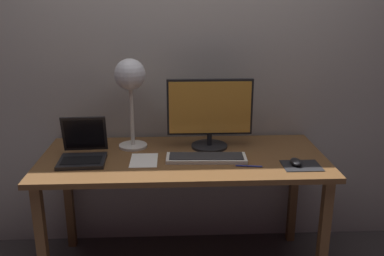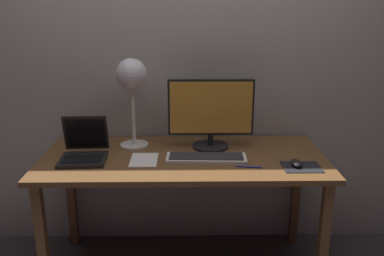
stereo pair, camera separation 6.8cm
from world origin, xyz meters
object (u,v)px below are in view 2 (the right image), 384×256
Objects in this scene: desk_lamp at (132,80)px; pen at (248,167)px; monitor at (211,112)px; keyboard_main at (206,158)px; mouse at (296,163)px; laptop at (84,147)px.

pen is at bearing -28.09° from desk_lamp.
keyboard_main is (-0.03, -0.20, -0.21)m from monitor.
mouse is at bearing -35.04° from monitor.
mouse is (1.15, -0.15, -0.04)m from laptop.
mouse is 0.69× the size of pen.
monitor is 3.56× the size of pen.
monitor is 5.20× the size of mouse.
monitor is 0.74m from laptop.
monitor is 0.49m from desk_lamp.
desk_lamp is at bearing 176.71° from monitor.
monitor is 0.29m from keyboard_main.
keyboard_main is 0.48m from mouse.
laptop is 2.00× the size of pen.
keyboard_main is at bearing -28.66° from desk_lamp.
keyboard_main is 0.62m from desk_lamp.
desk_lamp is at bearing 35.55° from laptop.
keyboard_main is at bearing 153.02° from pen.
laptop is (-0.68, 0.05, 0.05)m from keyboard_main.
laptop is 0.53× the size of desk_lamp.
monitor reaches higher than pen.
monitor is 1.12× the size of keyboard_main.
keyboard_main is at bearing 167.86° from mouse.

